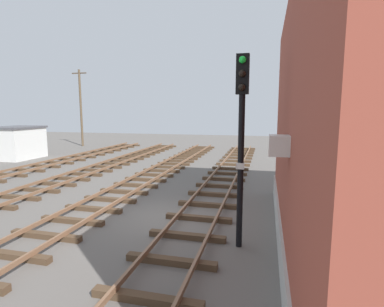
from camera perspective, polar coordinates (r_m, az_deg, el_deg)
The scene contains 7 objects.
ground_plane at distance 11.82m, azimuth -5.05°, elevation -12.02°, with size 80.00×80.00×0.00m, color #605B56.
track_near_building at distance 11.44m, azimuth 1.25°, elevation -11.99°, with size 2.50×45.02×0.32m.
track_centre at distance 13.08m, azimuth -18.22°, elevation -9.83°, with size 2.50×45.02×0.32m.
track_far at distance 15.81m, azimuth -31.99°, elevation -7.58°, with size 2.50×45.02×0.32m.
signal_mast at distance 8.72m, azimuth 9.35°, elevation 4.42°, with size 0.36×0.40×5.62m.
control_hut at distance 29.67m, azimuth -30.11°, elevation 1.82°, with size 3.00×3.80×2.76m.
utility_pole_far at distance 37.20m, azimuth -20.35°, elevation 8.33°, with size 1.80×0.24×8.70m.
Camera 1 is at (3.65, -10.48, 4.05)m, focal length 28.10 mm.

